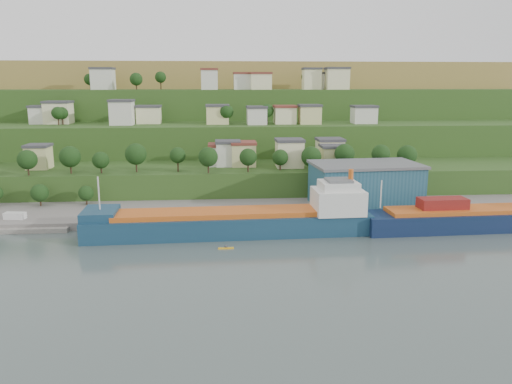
{
  "coord_description": "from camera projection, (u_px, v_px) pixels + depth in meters",
  "views": [
    {
      "loc": [
        4.28,
        -113.18,
        37.56
      ],
      "look_at": [
        13.92,
        15.0,
        9.58
      ],
      "focal_mm": 35.0,
      "sensor_mm": 36.0,
      "label": 1
    }
  ],
  "objects": [
    {
      "name": "cargo_ship_far",
      "position": [
        488.0,
        219.0,
        131.6
      ],
      "size": [
        62.37,
        12.64,
        16.85
      ],
      "rotation": [
        0.0,
        0.0,
        0.04
      ],
      "color": "#0C1E38",
      "rests_on": "ground"
    },
    {
      "name": "ground",
      "position": [
        202.0,
        246.0,
        117.96
      ],
      "size": [
        500.0,
        500.0,
        0.0
      ],
      "primitive_type": "plane",
      "color": "#414F4C",
      "rests_on": "ground"
    },
    {
      "name": "cargo_ship_near",
      "position": [
        239.0,
        223.0,
        126.45
      ],
      "size": [
        72.42,
        13.9,
        18.52
      ],
      "rotation": [
        0.0,
        0.0,
        0.04
      ],
      "color": "#14334B",
      "rests_on": "ground"
    },
    {
      "name": "hillside",
      "position": [
        211.0,
        151.0,
        282.32
      ],
      "size": [
        360.0,
        210.8,
        96.0
      ],
      "color": "#284719",
      "rests_on": "ground"
    },
    {
      "name": "caravan",
      "position": [
        15.0,
        217.0,
        133.85
      ],
      "size": [
        5.82,
        3.16,
        2.57
      ],
      "primitive_type": "cube",
      "rotation": [
        0.0,
        0.0,
        -0.16
      ],
      "color": "white",
      "rests_on": "pebble_beach"
    },
    {
      "name": "dinghy",
      "position": [
        36.0,
        220.0,
        134.99
      ],
      "size": [
        3.89,
        2.58,
        0.73
      ],
      "primitive_type": "cube",
      "rotation": [
        0.0,
        0.0,
        -0.37
      ],
      "color": "silver",
      "rests_on": "pebble_beach"
    },
    {
      "name": "pebble_beach",
      "position": [
        1.0,
        225.0,
        135.36
      ],
      "size": [
        40.0,
        18.0,
        2.4
      ],
      "primitive_type": "cube",
      "color": "slate",
      "rests_on": "ground"
    },
    {
      "name": "kayak_yellow",
      "position": [
        226.0,
        248.0,
        115.86
      ],
      "size": [
        3.67,
        0.8,
        0.91
      ],
      "rotation": [
        0.0,
        0.0,
        0.05
      ],
      "color": "yellow",
      "rests_on": "ground"
    },
    {
      "name": "quay",
      "position": [
        273.0,
        214.0,
        146.7
      ],
      "size": [
        220.0,
        26.0,
        4.0
      ],
      "primitive_type": "cube",
      "color": "slate",
      "rests_on": "ground"
    },
    {
      "name": "kayak_orange",
      "position": [
        189.0,
        241.0,
        121.29
      ],
      "size": [
        2.92,
        1.41,
        0.73
      ],
      "rotation": [
        0.0,
        0.0,
        0.32
      ],
      "color": "#D05D12",
      "rests_on": "ground"
    },
    {
      "name": "warehouse",
      "position": [
        365.0,
        184.0,
        147.38
      ],
      "size": [
        32.38,
        21.35,
        12.8
      ],
      "rotation": [
        0.0,
        0.0,
        0.08
      ],
      "color": "#204D62",
      "rests_on": "quay"
    }
  ]
}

